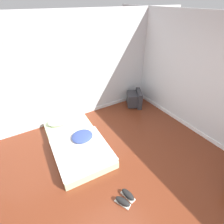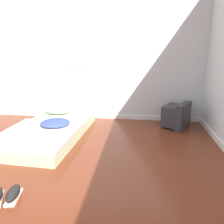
{
  "view_description": "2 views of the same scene",
  "coord_description": "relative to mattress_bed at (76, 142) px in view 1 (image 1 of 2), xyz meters",
  "views": [
    {
      "loc": [
        -0.82,
        -1.25,
        2.79
      ],
      "look_at": [
        1.02,
        1.78,
        0.45
      ],
      "focal_mm": 28.0,
      "sensor_mm": 36.0,
      "label": 1
    },
    {
      "loc": [
        1.44,
        -1.65,
        1.38
      ],
      "look_at": [
        1.01,
        1.79,
        0.4
      ],
      "focal_mm": 35.0,
      "sensor_mm": 36.0,
      "label": 2
    }
  ],
  "objects": [
    {
      "name": "sneaker_pair",
      "position": [
        0.21,
        -1.59,
        -0.07
      ],
      "size": [
        0.33,
        0.33,
        0.1
      ],
      "color": "silver",
      "rests_on": "ground_plane"
    },
    {
      "name": "wall_back",
      "position": [
        0.01,
        1.15,
        1.18
      ],
      "size": [
        7.76,
        0.08,
        2.6
      ],
      "color": "silver",
      "rests_on": "ground_plane"
    },
    {
      "name": "crt_tv",
      "position": [
        2.17,
        0.74,
        0.11
      ],
      "size": [
        0.59,
        0.63,
        0.47
      ],
      "color": "#333338",
      "rests_on": "ground_plane"
    },
    {
      "name": "ground_plane",
      "position": [
        0.02,
        -1.59,
        -0.12
      ],
      "size": [
        20.0,
        20.0,
        0.0
      ],
      "primitive_type": "plane",
      "color": "maroon"
    },
    {
      "name": "mattress_bed",
      "position": [
        0.0,
        0.0,
        0.0
      ],
      "size": [
        1.16,
        2.01,
        0.31
      ],
      "color": "beige",
      "rests_on": "ground_plane"
    }
  ]
}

